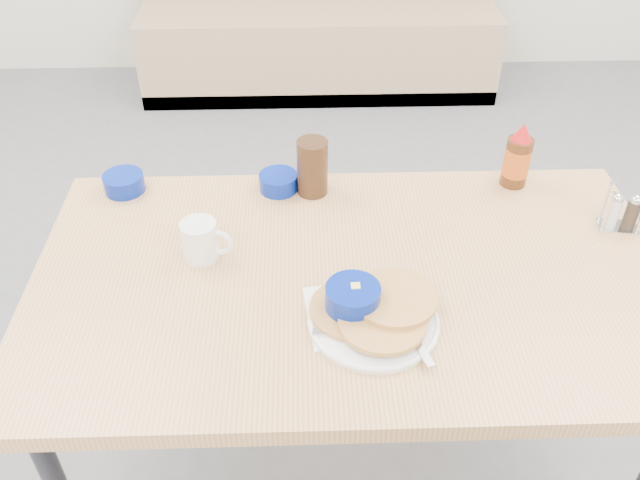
{
  "coord_description": "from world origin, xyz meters",
  "views": [
    {
      "loc": [
        -0.11,
        -0.85,
        1.75
      ],
      "look_at": [
        -0.07,
        0.3,
        0.82
      ],
      "focal_mm": 38.0,
      "sensor_mm": 36.0,
      "label": 1
    }
  ],
  "objects_px": {
    "dining_table": "(352,295)",
    "grits_setting": "(353,304)",
    "pancake_plate": "(375,315)",
    "condiment_caddy": "(622,214)",
    "booth_bench": "(318,21)",
    "syrup_bottle": "(517,158)",
    "creamer_bowl": "(124,183)",
    "butter_bowl": "(278,182)",
    "coffee_mug": "(202,240)",
    "amber_tumbler": "(312,167)"
  },
  "relations": [
    {
      "from": "dining_table",
      "to": "grits_setting",
      "type": "bearing_deg",
      "value": -94.34
    },
    {
      "from": "pancake_plate",
      "to": "condiment_caddy",
      "type": "bearing_deg",
      "value": 25.81
    },
    {
      "from": "booth_bench",
      "to": "syrup_bottle",
      "type": "bearing_deg",
      "value": -78.75
    },
    {
      "from": "creamer_bowl",
      "to": "butter_bowl",
      "type": "relative_size",
      "value": 1.04
    },
    {
      "from": "butter_bowl",
      "to": "coffee_mug",
      "type": "bearing_deg",
      "value": -122.43
    },
    {
      "from": "coffee_mug",
      "to": "grits_setting",
      "type": "relative_size",
      "value": 0.53
    },
    {
      "from": "creamer_bowl",
      "to": "syrup_bottle",
      "type": "xyz_separation_m",
      "value": [
        0.99,
        0.0,
        0.05
      ]
    },
    {
      "from": "grits_setting",
      "to": "dining_table",
      "type": "bearing_deg",
      "value": 85.66
    },
    {
      "from": "dining_table",
      "to": "pancake_plate",
      "type": "height_order",
      "value": "pancake_plate"
    },
    {
      "from": "booth_bench",
      "to": "butter_bowl",
      "type": "bearing_deg",
      "value": -94.32
    },
    {
      "from": "pancake_plate",
      "to": "coffee_mug",
      "type": "bearing_deg",
      "value": 149.29
    },
    {
      "from": "amber_tumbler",
      "to": "pancake_plate",
      "type": "bearing_deg",
      "value": -76.11
    },
    {
      "from": "coffee_mug",
      "to": "amber_tumbler",
      "type": "relative_size",
      "value": 0.8
    },
    {
      "from": "pancake_plate",
      "to": "creamer_bowl",
      "type": "distance_m",
      "value": 0.76
    },
    {
      "from": "coffee_mug",
      "to": "grits_setting",
      "type": "distance_m",
      "value": 0.38
    },
    {
      "from": "coffee_mug",
      "to": "butter_bowl",
      "type": "bearing_deg",
      "value": 57.57
    },
    {
      "from": "amber_tumbler",
      "to": "condiment_caddy",
      "type": "relative_size",
      "value": 1.33
    },
    {
      "from": "grits_setting",
      "to": "amber_tumbler",
      "type": "relative_size",
      "value": 1.52
    },
    {
      "from": "pancake_plate",
      "to": "butter_bowl",
      "type": "height_order",
      "value": "pancake_plate"
    },
    {
      "from": "amber_tumbler",
      "to": "butter_bowl",
      "type": "bearing_deg",
      "value": 171.45
    },
    {
      "from": "amber_tumbler",
      "to": "booth_bench",
      "type": "bearing_deg",
      "value": 87.93
    },
    {
      "from": "dining_table",
      "to": "butter_bowl",
      "type": "height_order",
      "value": "butter_bowl"
    },
    {
      "from": "pancake_plate",
      "to": "creamer_bowl",
      "type": "xyz_separation_m",
      "value": [
        -0.59,
        0.48,
        0.0
      ]
    },
    {
      "from": "creamer_bowl",
      "to": "amber_tumbler",
      "type": "height_order",
      "value": "amber_tumbler"
    },
    {
      "from": "dining_table",
      "to": "booth_bench",
      "type": "bearing_deg",
      "value": 90.0
    },
    {
      "from": "pancake_plate",
      "to": "condiment_caddy",
      "type": "xyz_separation_m",
      "value": [
        0.61,
        0.29,
        0.02
      ]
    },
    {
      "from": "butter_bowl",
      "to": "condiment_caddy",
      "type": "distance_m",
      "value": 0.83
    },
    {
      "from": "creamer_bowl",
      "to": "grits_setting",
      "type": "bearing_deg",
      "value": -40.21
    },
    {
      "from": "dining_table",
      "to": "amber_tumbler",
      "type": "distance_m",
      "value": 0.36
    },
    {
      "from": "grits_setting",
      "to": "syrup_bottle",
      "type": "height_order",
      "value": "syrup_bottle"
    },
    {
      "from": "syrup_bottle",
      "to": "grits_setting",
      "type": "bearing_deg",
      "value": -133.92
    },
    {
      "from": "syrup_bottle",
      "to": "dining_table",
      "type": "bearing_deg",
      "value": -142.09
    },
    {
      "from": "dining_table",
      "to": "condiment_caddy",
      "type": "bearing_deg",
      "value": 13.11
    },
    {
      "from": "booth_bench",
      "to": "coffee_mug",
      "type": "height_order",
      "value": "booth_bench"
    },
    {
      "from": "coffee_mug",
      "to": "creamer_bowl",
      "type": "xyz_separation_m",
      "value": [
        -0.23,
        0.27,
        -0.02
      ]
    },
    {
      "from": "dining_table",
      "to": "syrup_bottle",
      "type": "distance_m",
      "value": 0.57
    },
    {
      "from": "grits_setting",
      "to": "amber_tumbler",
      "type": "distance_m",
      "value": 0.45
    },
    {
      "from": "grits_setting",
      "to": "creamer_bowl",
      "type": "height_order",
      "value": "grits_setting"
    },
    {
      "from": "coffee_mug",
      "to": "grits_setting",
      "type": "xyz_separation_m",
      "value": [
        0.32,
        -0.2,
        -0.01
      ]
    },
    {
      "from": "creamer_bowl",
      "to": "butter_bowl",
      "type": "distance_m",
      "value": 0.39
    },
    {
      "from": "butter_bowl",
      "to": "creamer_bowl",
      "type": "bearing_deg",
      "value": 178.84
    },
    {
      "from": "dining_table",
      "to": "coffee_mug",
      "type": "distance_m",
      "value": 0.36
    },
    {
      "from": "booth_bench",
      "to": "butter_bowl",
      "type": "distance_m",
      "value": 2.25
    },
    {
      "from": "butter_bowl",
      "to": "amber_tumbler",
      "type": "distance_m",
      "value": 0.1
    },
    {
      "from": "butter_bowl",
      "to": "condiment_caddy",
      "type": "bearing_deg",
      "value": -12.79
    },
    {
      "from": "dining_table",
      "to": "butter_bowl",
      "type": "xyz_separation_m",
      "value": [
        -0.17,
        0.33,
        0.08
      ]
    },
    {
      "from": "butter_bowl",
      "to": "syrup_bottle",
      "type": "bearing_deg",
      "value": 0.75
    },
    {
      "from": "creamer_bowl",
      "to": "butter_bowl",
      "type": "xyz_separation_m",
      "value": [
        0.39,
        -0.01,
        -0.0
      ]
    },
    {
      "from": "coffee_mug",
      "to": "creamer_bowl",
      "type": "distance_m",
      "value": 0.35
    },
    {
      "from": "condiment_caddy",
      "to": "syrup_bottle",
      "type": "distance_m",
      "value": 0.28
    }
  ]
}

